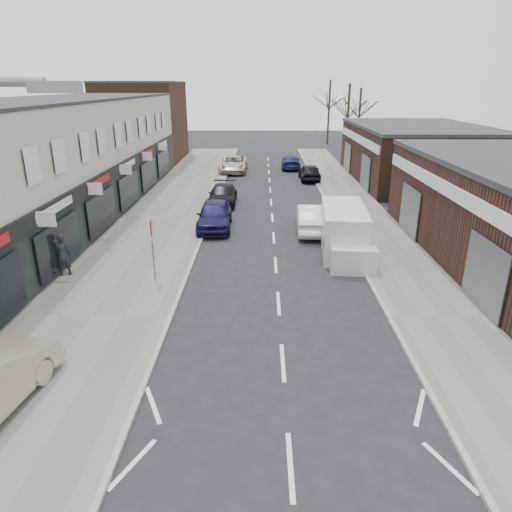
{
  "coord_description": "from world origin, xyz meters",
  "views": [
    {
      "loc": [
        -0.66,
        -5.79,
        7.9
      ],
      "look_at": [
        -0.84,
        8.24,
        2.6
      ],
      "focal_mm": 32.0,
      "sensor_mm": 36.0,
      "label": 1
    }
  ],
  "objects_px": {
    "parked_car_right_a": "(312,218)",
    "parked_car_right_b": "(310,172)",
    "white_van": "(344,232)",
    "parked_car_left_b": "(223,195)",
    "parked_car_left_c": "(233,164)",
    "pedestrian": "(62,255)",
    "parked_car_left_a": "(215,215)",
    "parked_car_right_c": "(291,162)",
    "warning_sign": "(152,232)"
  },
  "relations": [
    {
      "from": "parked_car_right_a",
      "to": "parked_car_right_b",
      "type": "height_order",
      "value": "parked_car_right_a"
    },
    {
      "from": "white_van",
      "to": "parked_car_right_b",
      "type": "distance_m",
      "value": 18.35
    },
    {
      "from": "white_van",
      "to": "parked_car_left_b",
      "type": "bearing_deg",
      "value": 129.74
    },
    {
      "from": "parked_car_left_c",
      "to": "parked_car_right_a",
      "type": "height_order",
      "value": "parked_car_right_a"
    },
    {
      "from": "pedestrian",
      "to": "parked_car_left_a",
      "type": "distance_m",
      "value": 9.33
    },
    {
      "from": "parked_car_left_b",
      "to": "parked_car_right_c",
      "type": "bearing_deg",
      "value": 69.01
    },
    {
      "from": "white_van",
      "to": "parked_car_right_a",
      "type": "xyz_separation_m",
      "value": [
        -1.2,
        3.52,
        -0.28
      ]
    },
    {
      "from": "parked_car_left_a",
      "to": "warning_sign",
      "type": "bearing_deg",
      "value": -104.58
    },
    {
      "from": "white_van",
      "to": "parked_car_right_a",
      "type": "bearing_deg",
      "value": 113.55
    },
    {
      "from": "warning_sign",
      "to": "parked_car_left_c",
      "type": "height_order",
      "value": "warning_sign"
    },
    {
      "from": "pedestrian",
      "to": "parked_car_right_b",
      "type": "distance_m",
      "value": 25.12
    },
    {
      "from": "parked_car_left_b",
      "to": "parked_car_right_c",
      "type": "height_order",
      "value": "parked_car_left_b"
    },
    {
      "from": "parked_car_left_b",
      "to": "parked_car_right_a",
      "type": "height_order",
      "value": "parked_car_right_a"
    },
    {
      "from": "pedestrian",
      "to": "parked_car_left_a",
      "type": "relative_size",
      "value": 0.4
    },
    {
      "from": "white_van",
      "to": "parked_car_left_c",
      "type": "xyz_separation_m",
      "value": [
        -6.8,
        22.25,
        -0.31
      ]
    },
    {
      "from": "white_van",
      "to": "parked_car_right_c",
      "type": "relative_size",
      "value": 1.31
    },
    {
      "from": "parked_car_right_a",
      "to": "parked_car_left_c",
      "type": "bearing_deg",
      "value": -71.02
    },
    {
      "from": "parked_car_left_c",
      "to": "parked_car_right_b",
      "type": "relative_size",
      "value": 1.3
    },
    {
      "from": "parked_car_left_b",
      "to": "parked_car_left_c",
      "type": "xyz_separation_m",
      "value": [
        -0.0,
        12.55,
        0.08
      ]
    },
    {
      "from": "warning_sign",
      "to": "parked_car_left_a",
      "type": "distance_m",
      "value": 8.01
    },
    {
      "from": "parked_car_left_a",
      "to": "parked_car_left_c",
      "type": "height_order",
      "value": "parked_car_left_a"
    },
    {
      "from": "parked_car_left_b",
      "to": "parked_car_left_c",
      "type": "distance_m",
      "value": 12.55
    },
    {
      "from": "warning_sign",
      "to": "parked_car_right_b",
      "type": "relative_size",
      "value": 0.65
    },
    {
      "from": "parked_car_right_a",
      "to": "parked_car_right_b",
      "type": "relative_size",
      "value": 1.15
    },
    {
      "from": "parked_car_left_a",
      "to": "parked_car_right_b",
      "type": "distance_m",
      "value": 15.94
    },
    {
      "from": "parked_car_left_c",
      "to": "white_van",
      "type": "bearing_deg",
      "value": -72.05
    },
    {
      "from": "white_van",
      "to": "parked_car_right_c",
      "type": "xyz_separation_m",
      "value": [
        -1.2,
        24.25,
        -0.41
      ]
    },
    {
      "from": "parked_car_right_c",
      "to": "warning_sign",
      "type": "bearing_deg",
      "value": 77.32
    },
    {
      "from": "white_van",
      "to": "parked_car_right_b",
      "type": "xyz_separation_m",
      "value": [
        0.1,
        18.34,
        -0.36
      ]
    },
    {
      "from": "parked_car_left_c",
      "to": "parked_car_right_a",
      "type": "distance_m",
      "value": 19.55
    },
    {
      "from": "parked_car_left_a",
      "to": "parked_car_left_b",
      "type": "bearing_deg",
      "value": 88.31
    },
    {
      "from": "parked_car_left_c",
      "to": "parked_car_right_a",
      "type": "bearing_deg",
      "value": -72.4
    },
    {
      "from": "pedestrian",
      "to": "white_van",
      "type": "bearing_deg",
      "value": 171.22
    },
    {
      "from": "parked_car_left_b",
      "to": "parked_car_right_a",
      "type": "distance_m",
      "value": 8.34
    },
    {
      "from": "parked_car_left_b",
      "to": "parked_car_right_a",
      "type": "bearing_deg",
      "value": -47.78
    },
    {
      "from": "warning_sign",
      "to": "parked_car_right_a",
      "type": "xyz_separation_m",
      "value": [
        7.36,
        7.23,
        -1.42
      ]
    },
    {
      "from": "parked_car_right_a",
      "to": "parked_car_right_b",
      "type": "distance_m",
      "value": 14.88
    },
    {
      "from": "warning_sign",
      "to": "parked_car_right_c",
      "type": "distance_m",
      "value": 28.96
    },
    {
      "from": "white_van",
      "to": "parked_car_left_a",
      "type": "xyz_separation_m",
      "value": [
        -6.8,
        3.97,
        -0.26
      ]
    },
    {
      "from": "parked_car_left_a",
      "to": "white_van",
      "type": "bearing_deg",
      "value": -32.0
    },
    {
      "from": "parked_car_left_b",
      "to": "warning_sign",
      "type": "bearing_deg",
      "value": -97.41
    },
    {
      "from": "pedestrian",
      "to": "parked_car_right_b",
      "type": "xyz_separation_m",
      "value": [
        12.7,
        21.67,
        -0.35
      ]
    },
    {
      "from": "parked_car_right_c",
      "to": "pedestrian",
      "type": "bearing_deg",
      "value": 69.61
    },
    {
      "from": "warning_sign",
      "to": "parked_car_right_a",
      "type": "bearing_deg",
      "value": 44.49
    },
    {
      "from": "warning_sign",
      "to": "parked_car_right_b",
      "type": "height_order",
      "value": "warning_sign"
    },
    {
      "from": "parked_car_right_c",
      "to": "parked_car_left_a",
      "type": "bearing_deg",
      "value": 76.63
    },
    {
      "from": "parked_car_left_b",
      "to": "white_van",
      "type": "bearing_deg",
      "value": -54.91
    },
    {
      "from": "white_van",
      "to": "parked_car_left_c",
      "type": "bearing_deg",
      "value": 111.71
    },
    {
      "from": "parked_car_left_a",
      "to": "parked_car_right_a",
      "type": "bearing_deg",
      "value": -6.36
    },
    {
      "from": "pedestrian",
      "to": "parked_car_left_b",
      "type": "relative_size",
      "value": 0.4
    }
  ]
}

